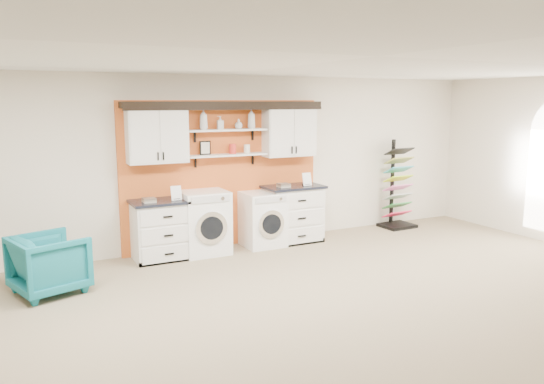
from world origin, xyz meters
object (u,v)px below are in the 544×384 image
washer (204,222)px  sample_rack (397,200)px  base_cabinet_right (293,214)px  base_cabinet_left (163,230)px  dryer (262,219)px  armchair (49,264)px

washer → sample_rack: sample_rack is taller
base_cabinet_right → base_cabinet_left: bearing=180.0°
base_cabinet_right → sample_rack: size_ratio=0.60×
dryer → washer: bearing=-180.0°
armchair → base_cabinet_left: bearing=-82.7°
base_cabinet_right → dryer: size_ratio=1.10×
armchair → sample_rack: bearing=-100.5°
sample_rack → armchair: sample_rack is taller
base_cabinet_left → sample_rack: bearing=0.4°
washer → dryer: washer is taller
base_cabinet_left → dryer: size_ratio=1.03×
base_cabinet_right → washer: (-1.60, -0.00, 0.01)m
armchair → base_cabinet_right: bearing=-96.7°
base_cabinet_left → base_cabinet_right: base_cabinet_right is taller
base_cabinet_left → dryer: base_cabinet_left is taller
base_cabinet_right → washer: size_ratio=0.99×
washer → dryer: bearing=0.0°
dryer → sample_rack: sample_rack is taller
base_cabinet_left → washer: size_ratio=0.93×
base_cabinet_right → sample_rack: sample_rack is taller
base_cabinet_right → armchair: size_ratio=1.21×
dryer → base_cabinet_left: bearing=179.9°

